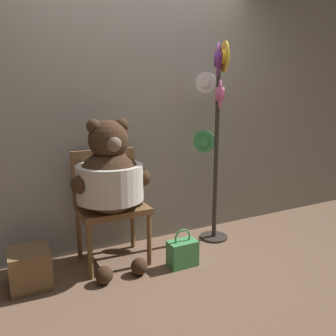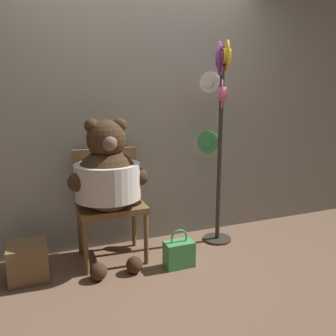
% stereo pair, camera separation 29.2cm
% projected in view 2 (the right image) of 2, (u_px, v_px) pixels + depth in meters
% --- Properties ---
extents(ground_plane, '(14.00, 14.00, 0.00)m').
position_uv_depth(ground_plane, '(159.00, 273.00, 2.68)').
color(ground_plane, brown).
extents(wall_back, '(8.00, 0.10, 2.68)m').
position_uv_depth(wall_back, '(131.00, 105.00, 3.08)').
color(wall_back, gray).
rests_on(wall_back, ground_plane).
extents(chair, '(0.56, 0.45, 0.97)m').
position_uv_depth(chair, '(109.00, 197.00, 2.88)').
color(chair, brown).
rests_on(chair, ground_plane).
extents(teddy_bear, '(0.65, 0.58, 1.25)m').
position_uv_depth(teddy_bear, '(108.00, 177.00, 2.69)').
color(teddy_bear, '#3D2819').
rests_on(teddy_bear, ground_plane).
extents(hat_display_rack, '(0.33, 0.48, 1.89)m').
position_uv_depth(hat_display_rack, '(219.00, 123.00, 3.02)').
color(hat_display_rack, '#332D28').
rests_on(hat_display_rack, ground_plane).
extents(handbag_on_ground, '(0.25, 0.14, 0.33)m').
position_uv_depth(handbag_on_ground, '(179.00, 253.00, 2.77)').
color(handbag_on_ground, '#479E56').
rests_on(handbag_on_ground, ground_plane).
extents(wooden_crate, '(0.29, 0.29, 0.29)m').
position_uv_depth(wooden_crate, '(29.00, 261.00, 2.57)').
color(wooden_crate, brown).
rests_on(wooden_crate, ground_plane).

